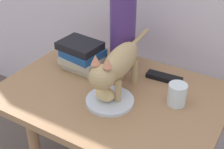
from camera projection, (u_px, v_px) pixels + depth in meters
The scene contains 8 objects.
side_table at pixel (112, 105), 1.27m from camera, with size 0.86×0.62×0.54m.
plate at pixel (110, 101), 1.18m from camera, with size 0.18×0.18×0.01m, color silver.
bread_roll at pixel (105, 94), 1.16m from camera, with size 0.08×0.06×0.05m, color #E0BC7A.
cat at pixel (117, 65), 1.15m from camera, with size 0.11×0.48×0.23m.
book_stack at pixel (82, 55), 1.36m from camera, with size 0.20×0.16×0.12m.
green_vase at pixel (123, 30), 1.32m from camera, with size 0.11×0.11×0.34m, color #4C2D72.
candle_jar at pixel (177, 95), 1.15m from camera, with size 0.07×0.07×0.08m.
tv_remote at pixel (164, 78), 1.31m from camera, with size 0.15×0.04×0.02m, color black.
Camera 1 is at (0.52, -0.87, 1.26)m, focal length 50.26 mm.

